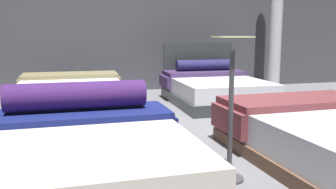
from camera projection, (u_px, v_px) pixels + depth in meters
name	position (u px, v px, depth m)	size (l,w,h in m)	color
ground_plane	(177.00, 134.00, 4.44)	(18.00, 18.00, 0.02)	slate
showroom_back_wall	(129.00, 5.00, 7.48)	(18.00, 0.06, 3.50)	#47474C
bed_0	(82.00, 158.00, 2.80)	(1.70, 1.94, 0.76)	brown
bed_1	(334.00, 137.00, 3.45)	(1.68, 2.16, 0.50)	brown
bed_2	(71.00, 95.00, 5.74)	(1.66, 2.02, 0.51)	black
bed_3	(214.00, 89.00, 6.33)	(1.57, 2.00, 1.01)	#2F3433
price_sign	(230.00, 125.00, 2.95)	(0.28, 0.24, 1.16)	#3F3F44
support_pillar	(277.00, 5.00, 7.49)	(0.25, 0.25, 3.50)	silver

